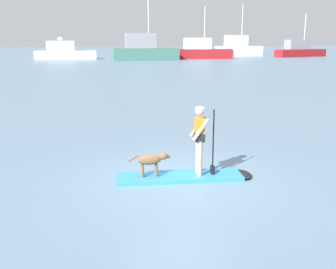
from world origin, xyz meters
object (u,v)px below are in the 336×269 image
object	(u,v)px
dog	(151,160)
moored_boat_far_starboard	(300,50)
person_paddler	(200,135)
moored_boat_outer	(200,51)
moored_boat_starboard	(64,52)
paddleboard	(189,176)
moored_boat_center	(144,50)
moored_boat_far_port	(238,48)

from	to	relation	value
dog	moored_boat_far_starboard	distance (m)	79.95
person_paddler	moored_boat_outer	world-z (taller)	moored_boat_outer
moored_boat_starboard	person_paddler	bearing A→B (deg)	-89.79
person_paddler	dog	xyz separation A→B (m)	(-1.17, 0.21, -0.60)
moored_boat_starboard	moored_boat_far_starboard	size ratio (longest dim) A/B	0.87
paddleboard	moored_boat_outer	distance (m)	66.01
moored_boat_far_starboard	person_paddler	bearing A→B (deg)	-126.28
person_paddler	moored_boat_center	xyz separation A→B (m)	(12.63, 58.69, 0.60)
moored_boat_far_port	moored_boat_far_starboard	bearing A→B (deg)	-27.99
moored_boat_starboard	moored_boat_outer	size ratio (longest dim) A/B	0.95
moored_boat_outer	moored_boat_far_starboard	distance (m)	23.21
dog	moored_boat_far_starboard	bearing A→B (deg)	52.95
moored_boat_starboard	moored_boat_far_port	world-z (taller)	moored_boat_far_port
paddleboard	moored_boat_center	bearing A→B (deg)	77.60
person_paddler	moored_boat_starboard	bearing A→B (deg)	90.21
moored_boat_starboard	moored_boat_far_port	bearing A→B (deg)	4.67
moored_boat_outer	person_paddler	bearing A→B (deg)	-111.28
paddleboard	moored_boat_far_port	size ratio (longest dim) A/B	0.32
paddleboard	moored_boat_center	distance (m)	60.07
moored_boat_center	moored_boat_outer	bearing A→B (deg)	13.73
person_paddler	dog	distance (m)	1.34
paddleboard	moored_boat_far_port	distance (m)	78.69
moored_boat_starboard	moored_boat_far_starboard	bearing A→B (deg)	-3.56
dog	moored_boat_far_port	bearing A→B (deg)	61.99
paddleboard	moored_boat_far_port	bearing A→B (deg)	62.63
paddleboard	moored_boat_outer	xyz separation A→B (m)	(24.20, 61.40, 1.37)
moored_boat_far_starboard	dog	bearing A→B (deg)	-127.05
moored_boat_center	dog	bearing A→B (deg)	-103.29
person_paddler	moored_boat_center	bearing A→B (deg)	77.85
dog	moored_boat_center	xyz separation A→B (m)	(13.81, 58.48, 1.19)
paddleboard	moored_boat_outer	size ratio (longest dim) A/B	0.30
moored_boat_center	moored_boat_far_port	size ratio (longest dim) A/B	1.06
dog	moored_boat_outer	bearing A→B (deg)	67.71
moored_boat_far_port	moored_boat_far_starboard	size ratio (longest dim) A/B	0.85
moored_boat_starboard	moored_boat_center	bearing A→B (deg)	-32.70
paddleboard	moored_boat_far_starboard	world-z (taller)	moored_boat_far_starboard
moored_boat_far_port	moored_boat_far_starboard	world-z (taller)	moored_boat_far_port
moored_boat_far_port	paddleboard	bearing A→B (deg)	-117.37
dog	moored_boat_far_port	distance (m)	78.96
dog	moored_boat_starboard	distance (m)	66.76
person_paddler	moored_boat_center	world-z (taller)	moored_boat_center
dog	moored_boat_outer	world-z (taller)	moored_boat_outer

